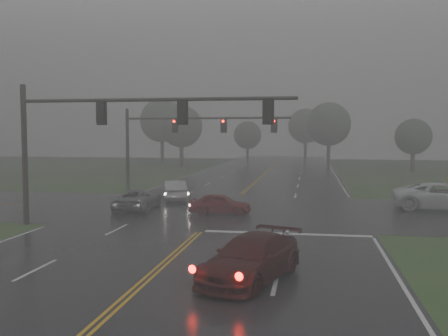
% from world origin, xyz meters
% --- Properties ---
extents(main_road, '(18.00, 160.00, 0.02)m').
position_xyz_m(main_road, '(0.00, 20.00, 0.00)').
color(main_road, black).
rests_on(main_road, ground).
extents(cross_street, '(120.00, 14.00, 0.02)m').
position_xyz_m(cross_street, '(0.00, 22.00, 0.00)').
color(cross_street, black).
rests_on(cross_street, ground).
extents(stop_bar, '(8.50, 0.50, 0.01)m').
position_xyz_m(stop_bar, '(4.50, 14.40, 0.00)').
color(stop_bar, silver).
rests_on(stop_bar, ground).
extents(sedan_maroon, '(3.78, 5.69, 1.53)m').
position_xyz_m(sedan_maroon, '(3.62, 6.14, 0.00)').
color(sedan_maroon, '#370A0A').
rests_on(sedan_maroon, ground).
extents(sedan_red, '(3.94, 1.69, 1.33)m').
position_xyz_m(sedan_red, '(0.06, 19.95, 0.00)').
color(sedan_red, maroon).
rests_on(sedan_red, ground).
extents(sedan_silver, '(3.07, 4.90, 1.52)m').
position_xyz_m(sedan_silver, '(-4.62, 25.95, 0.00)').
color(sedan_silver, '#B4B6BC').
rests_on(sedan_silver, ground).
extents(car_grey, '(2.52, 5.11, 1.39)m').
position_xyz_m(car_grey, '(-5.79, 20.96, 0.00)').
color(car_grey, slate).
rests_on(car_grey, ground).
extents(pickup_white, '(6.78, 3.66, 1.81)m').
position_xyz_m(pickup_white, '(14.49, 24.17, 0.00)').
color(pickup_white, white).
rests_on(pickup_white, ground).
extents(signal_gantry_near, '(15.34, 0.34, 7.87)m').
position_xyz_m(signal_gantry_near, '(-5.41, 14.75, 5.56)').
color(signal_gantry_near, black).
rests_on(signal_gantry_near, ground).
extents(signal_gantry_far, '(14.41, 0.37, 7.30)m').
position_xyz_m(signal_gantry_far, '(-5.67, 30.84, 5.17)').
color(signal_gantry_far, black).
rests_on(signal_gantry_far, ground).
extents(tree_nw_a, '(6.36, 6.36, 9.35)m').
position_xyz_m(tree_nw_a, '(-13.59, 62.55, 6.14)').
color(tree_nw_a, '#362A23').
rests_on(tree_nw_a, ground).
extents(tree_ne_a, '(6.78, 6.78, 9.96)m').
position_xyz_m(tree_ne_a, '(8.50, 68.49, 6.55)').
color(tree_ne_a, '#362A23').
rests_on(tree_ne_a, ground).
extents(tree_n_mid, '(4.97, 4.97, 7.30)m').
position_xyz_m(tree_n_mid, '(-5.35, 77.56, 4.80)').
color(tree_n_mid, '#362A23').
rests_on(tree_n_mid, ground).
extents(tree_e_near, '(4.86, 4.86, 7.13)m').
position_xyz_m(tree_e_near, '(19.32, 59.52, 4.68)').
color(tree_e_near, '#362A23').
rests_on(tree_e_near, ground).
extents(tree_nw_b, '(7.58, 7.58, 11.14)m').
position_xyz_m(tree_nw_b, '(-19.74, 72.80, 7.33)').
color(tree_nw_b, '#362A23').
rests_on(tree_nw_b, ground).
extents(tree_n_far, '(6.78, 6.78, 9.96)m').
position_xyz_m(tree_n_far, '(4.77, 87.50, 6.55)').
color(tree_n_far, '#362A23').
rests_on(tree_n_far, ground).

